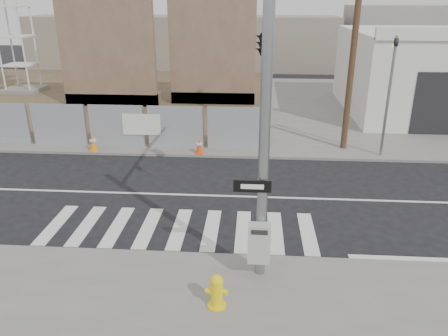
# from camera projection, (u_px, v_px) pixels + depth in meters

# --- Properties ---
(ground) EXTENTS (100.00, 100.00, 0.00)m
(ground) POSITION_uv_depth(u_px,v_px,m) (191.00, 195.00, 16.05)
(ground) COLOR black
(ground) RESTS_ON ground
(sidewalk_far) EXTENTS (50.00, 20.00, 0.12)m
(sidewalk_far) POSITION_uv_depth(u_px,v_px,m) (220.00, 105.00, 29.01)
(sidewalk_far) COLOR slate
(sidewalk_far) RESTS_ON ground
(signal_pole) EXTENTS (0.96, 5.87, 7.00)m
(signal_pole) POSITION_uv_depth(u_px,v_px,m) (264.00, 74.00, 12.23)
(signal_pole) COLOR gray
(signal_pole) RESTS_ON sidewalk_near
(far_signal_pole) EXTENTS (0.16, 0.20, 5.60)m
(far_signal_pole) POSITION_uv_depth(u_px,v_px,m) (391.00, 80.00, 18.51)
(far_signal_pole) COLOR gray
(far_signal_pole) RESTS_ON sidewalk_far
(concrete_wall_left) EXTENTS (6.00, 1.30, 8.00)m
(concrete_wall_left) POSITION_uv_depth(u_px,v_px,m) (108.00, 55.00, 27.40)
(concrete_wall_left) COLOR brown
(concrete_wall_left) RESTS_ON sidewalk_far
(concrete_wall_right) EXTENTS (5.50, 1.30, 8.00)m
(concrete_wall_right) POSITION_uv_depth(u_px,v_px,m) (213.00, 54.00, 27.90)
(concrete_wall_right) COLOR brown
(concrete_wall_right) RESTS_ON sidewalk_far
(utility_pole_right) EXTENTS (1.60, 0.28, 10.00)m
(utility_pole_right) POSITION_uv_depth(u_px,v_px,m) (355.00, 36.00, 18.81)
(utility_pole_right) COLOR brown
(utility_pole_right) RESTS_ON sidewalk_far
(fire_hydrant) EXTENTS (0.59, 0.59, 0.84)m
(fire_hydrant) POSITION_uv_depth(u_px,v_px,m) (217.00, 291.00, 9.98)
(fire_hydrant) COLOR yellow
(fire_hydrant) RESTS_ON sidewalk_near
(traffic_cone_c) EXTENTS (0.50, 0.50, 0.78)m
(traffic_cone_c) POSITION_uv_depth(u_px,v_px,m) (93.00, 143.00, 20.12)
(traffic_cone_c) COLOR orange
(traffic_cone_c) RESTS_ON sidewalk_far
(traffic_cone_d) EXTENTS (0.45, 0.45, 0.70)m
(traffic_cone_d) POSITION_uv_depth(u_px,v_px,m) (199.00, 146.00, 19.81)
(traffic_cone_d) COLOR #F8450D
(traffic_cone_d) RESTS_ON sidewalk_far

